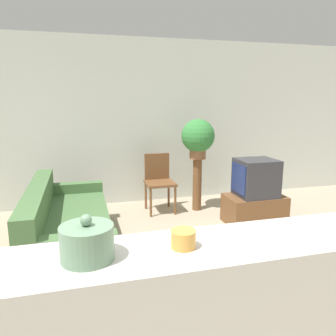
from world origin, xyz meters
The scene contains 9 objects.
wall_back centered at (0.00, 3.43, 1.35)m, with size 9.00×0.06×2.70m.
couch centered at (-0.77, 1.71, 0.28)m, with size 0.87×2.04×0.78m.
tv_stand centered at (1.77, 1.95, 0.20)m, with size 0.82×0.50×0.40m.
television centered at (1.76, 1.95, 0.66)m, with size 0.54×0.47×0.52m.
wooden_chair centered at (0.59, 2.84, 0.51)m, with size 0.44×0.44×0.89m.
plant_stand centered at (1.18, 2.71, 0.41)m, with size 0.14×0.14×0.82m.
potted_plant centered at (1.18, 2.71, 1.16)m, with size 0.51×0.51×0.61m.
decorative_bowl centered at (-0.56, -0.65, 1.13)m, with size 0.23×0.23×0.20m.
candle_jar centered at (-0.13, -0.65, 1.09)m, with size 0.12×0.12×0.08m.
Camera 1 is at (-0.57, -1.99, 1.72)m, focal length 35.00 mm.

